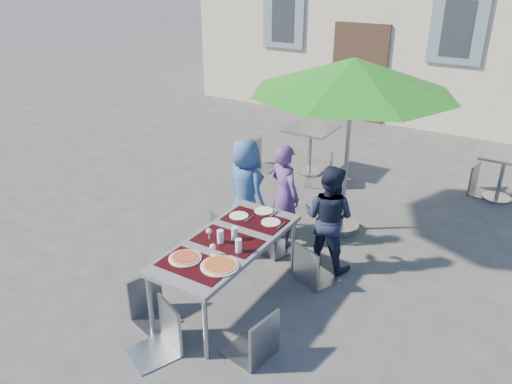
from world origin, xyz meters
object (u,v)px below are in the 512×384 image
Objects in this scene: dining_table at (228,245)px; pizza_near_left at (185,258)px; chair_3 at (148,276)px; bg_chair_l_0 at (260,138)px; pizza_near_right at (220,265)px; cafe_table_0 at (311,141)px; chair_0 at (226,211)px; child_0 at (246,188)px; chair_2 at (313,242)px; child_2 at (328,218)px; bg_chair_r_0 at (326,153)px; child_1 at (285,195)px; bg_chair_l_1 at (484,162)px; chair_4 at (256,310)px; chair_1 at (271,211)px; patio_umbrella at (353,77)px; chair_5 at (158,303)px.

pizza_near_left is (-0.15, -0.51, 0.07)m from dining_table.
chair_3 is 0.93× the size of bg_chair_l_0.
cafe_table_0 is at bearing 104.41° from pizza_near_right.
child_0 is at bearing 93.26° from chair_0.
chair_3 is at bearing -85.60° from cafe_table_0.
chair_0 is at bearing 177.10° from chair_2.
bg_chair_r_0 is (-1.05, 2.25, -0.09)m from child_2.
child_2 is at bearing -165.76° from child_0.
child_1 is (-0.10, 1.44, -0.01)m from dining_table.
child_1 is 3.59m from bg_chair_l_1.
chair_4 is (1.25, 0.09, 0.03)m from chair_3.
chair_2 is 0.95× the size of bg_chair_r_0.
chair_1 is 1.13× the size of chair_3.
cafe_table_0 is (-0.71, 4.28, -0.16)m from pizza_near_left.
bg_chair_r_0 is at bearing 93.95° from pizza_near_left.
child_2 is 0.44m from chair_2.
child_1 is at bearing -150.38° from child_0.
child_2 is 3.34m from bg_chair_l_0.
chair_1 is 1.05× the size of bg_chair_r_0.
child_0 is at bearing 104.56° from pizza_near_left.
child_1 reaches higher than pizza_near_right.
chair_2 is (0.76, -0.33, -0.06)m from chair_1.
cafe_table_0 is 0.92m from bg_chair_l_0.
child_1 reaches higher than bg_chair_r_0.
child_2 is at bearing -44.38° from bg_chair_l_0.
child_2 is 2.48m from bg_chair_r_0.
pizza_near_right is at bearing -75.59° from cafe_table_0.
chair_2 is 1.87m from chair_3.
chair_0 is 2.29m from patio_umbrella.
bg_chair_l_1 is at bearing 67.97° from pizza_near_left.
pizza_near_left is at bearing -71.39° from chair_0.
chair_5 is (0.54, -2.36, -0.12)m from child_0.
child_0 is at bearing -62.84° from bg_chair_l_0.
pizza_near_left is at bearing -80.57° from cafe_table_0.
cafe_table_0 is (-0.77, 4.77, 0.05)m from chair_5.
dining_table is 1.12m from chair_1.
child_1 is at bearing -80.74° from bg_chair_r_0.
dining_table is at bearing 84.55° from chair_5.
child_0 is at bearing -128.87° from bg_chair_l_1.
child_0 is at bearing -84.64° from cafe_table_0.
bg_chair_r_0 reaches higher than chair_5.
dining_table is at bearing -129.37° from chair_2.
bg_chair_l_1 is at bearing 67.39° from dining_table.
dining_table is 3.95m from bg_chair_l_0.
pizza_near_right is 0.41× the size of bg_chair_l_1.
pizza_near_left is 1.95m from child_1.
chair_2 is 1.03× the size of chair_3.
child_2 reaches higher than bg_chair_l_1.
child_0 reaches higher than dining_table.
dining_table is 1.35× the size of child_1.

